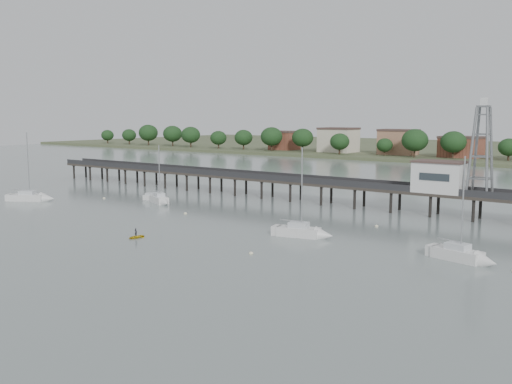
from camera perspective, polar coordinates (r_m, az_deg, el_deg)
ground_plane at (r=68.57m, az=-22.10°, el=-7.03°), size 500.00×500.00×0.00m
pier at (r=110.50m, az=5.50°, el=0.90°), size 150.00×5.00×5.50m
pier_building at (r=99.48m, az=17.88°, el=1.48°), size 8.40×5.40×5.30m
lattice_tower at (r=97.20m, az=21.61°, el=3.80°), size 3.20×3.20×15.50m
sailboat_d at (r=70.16m, az=20.31°, el=-6.08°), size 8.04×3.93×12.82m
sailboat_b at (r=110.24m, az=-9.47°, el=-0.83°), size 7.24×4.72×11.71m
sailboat_a at (r=120.71m, az=-21.25°, el=-0.53°), size 8.67×6.82×14.29m
sailboat_c at (r=79.32m, az=5.12°, el=-4.07°), size 8.22×4.12×13.08m
white_tender at (r=115.36m, az=-10.28°, el=-0.56°), size 4.26×2.35×1.57m
yellow_dinghy at (r=80.45m, az=-11.91°, el=-4.51°), size 1.76×0.67×2.41m
dinghy_occupant at (r=80.45m, az=-11.91°, el=-4.51°), size 0.48×1.12×0.26m
mooring_buoys at (r=86.21m, az=0.35°, el=-3.48°), size 80.30×25.67×0.39m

